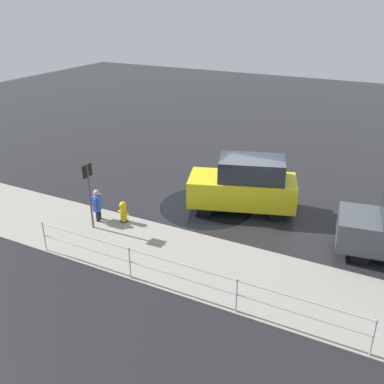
% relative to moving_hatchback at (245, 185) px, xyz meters
% --- Properties ---
extents(ground_plane, '(60.00, 60.00, 0.00)m').
position_rel_moving_hatchback_xyz_m(ground_plane, '(-0.09, -0.18, -1.03)').
color(ground_plane, black).
extents(kerb_strip, '(24.00, 3.20, 0.04)m').
position_rel_moving_hatchback_xyz_m(kerb_strip, '(-0.09, 4.02, -1.01)').
color(kerb_strip, gray).
rests_on(kerb_strip, ground).
extents(moving_hatchback, '(4.24, 2.84, 2.06)m').
position_rel_moving_hatchback_xyz_m(moving_hatchback, '(0.00, 0.00, 0.00)').
color(moving_hatchback, yellow).
rests_on(moving_hatchback, ground).
extents(fire_hydrant, '(0.42, 0.31, 0.80)m').
position_rel_moving_hatchback_xyz_m(fire_hydrant, '(3.44, 2.85, -0.63)').
color(fire_hydrant, gold).
rests_on(fire_hydrant, ground).
extents(pedestrian, '(0.35, 0.54, 1.22)m').
position_rel_moving_hatchback_xyz_m(pedestrian, '(4.30, 3.17, -0.34)').
color(pedestrian, blue).
rests_on(pedestrian, ground).
extents(metal_railing, '(9.63, 0.04, 1.05)m').
position_rel_moving_hatchback_xyz_m(metal_railing, '(-0.29, 5.55, -0.29)').
color(metal_railing, '#B7BABF').
rests_on(metal_railing, ground).
extents(sign_post, '(0.07, 0.44, 2.40)m').
position_rel_moving_hatchback_xyz_m(sign_post, '(4.13, 3.70, 0.55)').
color(sign_post, '#4C4C51').
rests_on(sign_post, ground).
extents(puddle_patch, '(3.59, 3.59, 0.01)m').
position_rel_moving_hatchback_xyz_m(puddle_patch, '(1.34, 0.42, -1.02)').
color(puddle_patch, black).
rests_on(puddle_patch, ground).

